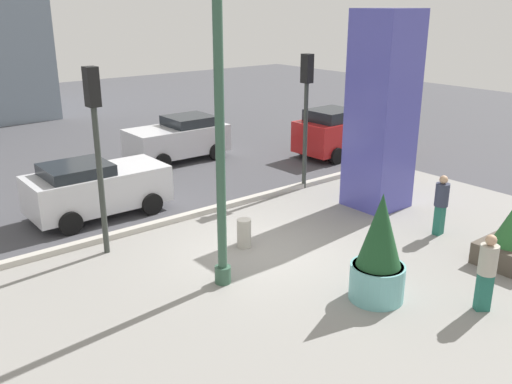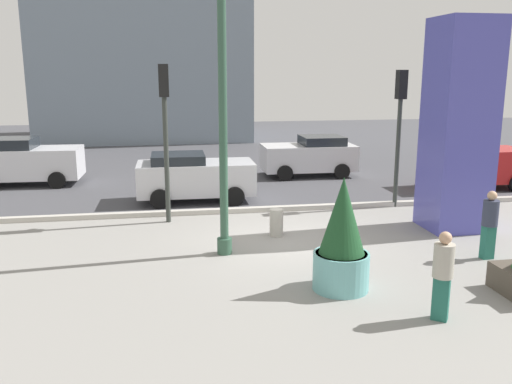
% 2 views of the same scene
% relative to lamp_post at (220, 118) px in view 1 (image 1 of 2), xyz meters
% --- Properties ---
extents(ground_plane, '(60.00, 60.00, 0.00)m').
position_rel_lamp_post_xyz_m(ground_plane, '(1.67, 4.70, -3.70)').
color(ground_plane, '#47474C').
extents(plaza_pavement, '(18.00, 10.00, 0.02)m').
position_rel_lamp_post_xyz_m(plaza_pavement, '(1.67, -1.30, -3.70)').
color(plaza_pavement, gray).
rests_on(plaza_pavement, ground_plane).
extents(curb_strip, '(18.00, 0.24, 0.16)m').
position_rel_lamp_post_xyz_m(curb_strip, '(1.67, 3.82, -3.62)').
color(curb_strip, '#B7B2A8').
rests_on(curb_strip, ground_plane).
extents(lamp_post, '(0.44, 0.44, 7.57)m').
position_rel_lamp_post_xyz_m(lamp_post, '(0.00, 0.00, 0.00)').
color(lamp_post, '#335642').
rests_on(lamp_post, ground_plane).
extents(art_pillar_blue, '(1.55, 1.55, 5.75)m').
position_rel_lamp_post_xyz_m(art_pillar_blue, '(6.57, 1.15, -0.82)').
color(art_pillar_blue, '#4C4CAD').
rests_on(art_pillar_blue, ground_plane).
extents(potted_plant_near_right, '(1.14, 1.14, 2.34)m').
position_rel_lamp_post_xyz_m(potted_plant_near_right, '(2.08, -2.58, -2.65)').
color(potted_plant_near_right, '#6BB2B2').
rests_on(potted_plant_near_right, ground_plane).
extents(potted_plant_near_left, '(1.28, 1.28, 1.57)m').
position_rel_lamp_post_xyz_m(potted_plant_near_left, '(5.77, -3.51, -3.05)').
color(potted_plant_near_left, '#4C4238').
rests_on(potted_plant_near_left, ground_plane).
extents(concrete_bollard, '(0.36, 0.36, 0.75)m').
position_rel_lamp_post_xyz_m(concrete_bollard, '(1.54, 1.22, -3.32)').
color(concrete_bollard, '#B2ADA3').
rests_on(concrete_bollard, ground_plane).
extents(traffic_light_corner, '(0.28, 0.42, 4.55)m').
position_rel_lamp_post_xyz_m(traffic_light_corner, '(-1.32, 3.11, -0.64)').
color(traffic_light_corner, '#333833').
rests_on(traffic_light_corner, ground_plane).
extents(traffic_light_far_side, '(0.28, 0.42, 4.39)m').
position_rel_lamp_post_xyz_m(traffic_light_far_side, '(6.03, 3.76, -0.72)').
color(traffic_light_far_side, '#333833').
rests_on(traffic_light_far_side, ground_plane).
extents(car_curb_east, '(3.88, 2.08, 1.92)m').
position_rel_lamp_post_xyz_m(car_curb_east, '(10.12, 6.03, -2.74)').
color(car_curb_east, red).
rests_on(car_curb_east, ground_plane).
extents(car_far_lane, '(3.94, 2.04, 1.64)m').
position_rel_lamp_post_xyz_m(car_far_lane, '(-0.40, 5.68, -2.85)').
color(car_far_lane, silver).
rests_on(car_far_lane, ground_plane).
extents(car_curb_west, '(3.88, 2.12, 1.68)m').
position_rel_lamp_post_xyz_m(car_curb_west, '(4.68, 9.48, -2.84)').
color(car_curb_west, silver).
rests_on(car_curb_west, ground_plane).
extents(pedestrian_crossing, '(0.50, 0.50, 1.65)m').
position_rel_lamp_post_xyz_m(pedestrian_crossing, '(3.39, -4.22, -2.78)').
color(pedestrian_crossing, '#236656').
rests_on(pedestrian_crossing, ground_plane).
extents(pedestrian_by_curb, '(0.39, 0.39, 1.65)m').
position_rel_lamp_post_xyz_m(pedestrian_by_curb, '(6.09, -1.39, -2.78)').
color(pedestrian_by_curb, '#236656').
rests_on(pedestrian_by_curb, ground_plane).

